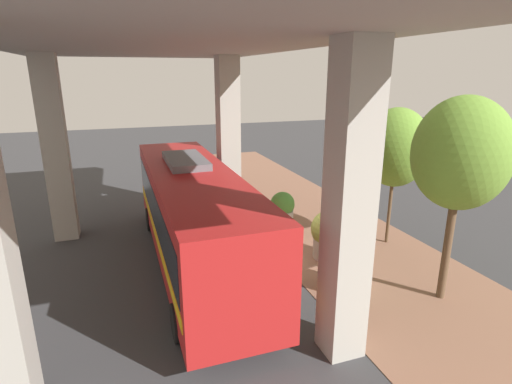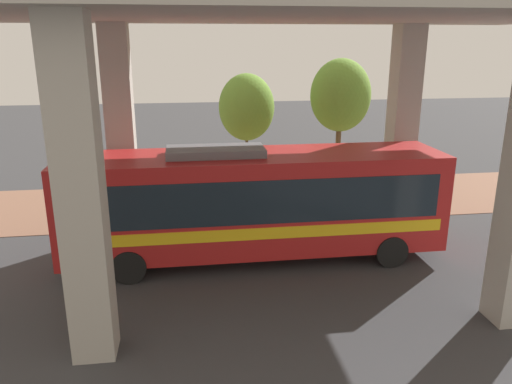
% 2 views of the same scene
% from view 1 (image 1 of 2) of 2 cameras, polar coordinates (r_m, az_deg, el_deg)
% --- Properties ---
extents(ground_plane, '(80.00, 80.00, 0.00)m').
position_cam_1_polar(ground_plane, '(14.76, 3.47, -9.71)').
color(ground_plane, '#38383A').
rests_on(ground_plane, ground).
extents(sidewalk_strip, '(6.00, 40.00, 0.02)m').
position_cam_1_polar(sidewalk_strip, '(16.06, 13.50, -7.86)').
color(sidewalk_strip, '#845B47').
rests_on(sidewalk_strip, ground).
extents(overpass, '(9.40, 17.94, 7.87)m').
position_cam_1_polar(overpass, '(12.22, -14.37, 17.48)').
color(overpass, '#ADA89E').
rests_on(overpass, ground).
extents(bus, '(2.75, 11.67, 3.65)m').
position_cam_1_polar(bus, '(13.92, -8.93, -2.72)').
color(bus, '#B21E1E').
rests_on(bus, ground).
extents(fire_hydrant, '(0.47, 0.23, 1.05)m').
position_cam_1_polar(fire_hydrant, '(18.66, 4.62, -2.21)').
color(fire_hydrant, gold).
rests_on(fire_hydrant, ground).
extents(planter_front, '(1.06, 1.06, 1.60)m').
position_cam_1_polar(planter_front, '(17.52, 3.78, -2.50)').
color(planter_front, '#ADA89E').
rests_on(planter_front, ground).
extents(planter_middle, '(1.29, 1.29, 1.61)m').
position_cam_1_polar(planter_middle, '(12.92, 12.18, -10.29)').
color(planter_middle, '#ADA89E').
rests_on(planter_middle, ground).
extents(planter_back, '(1.35, 1.35, 1.81)m').
position_cam_1_polar(planter_back, '(14.81, 10.39, -5.97)').
color(planter_back, '#ADA89E').
rests_on(planter_back, ground).
extents(street_tree_near, '(2.62, 2.62, 6.01)m').
position_cam_1_polar(street_tree_near, '(12.27, 27.25, 4.79)').
color(street_tree_near, brown).
rests_on(street_tree_near, ground).
extents(street_tree_far, '(2.49, 2.49, 5.35)m').
position_cam_1_polar(street_tree_far, '(15.95, 19.33, 5.99)').
color(street_tree_far, brown).
rests_on(street_tree_far, ground).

